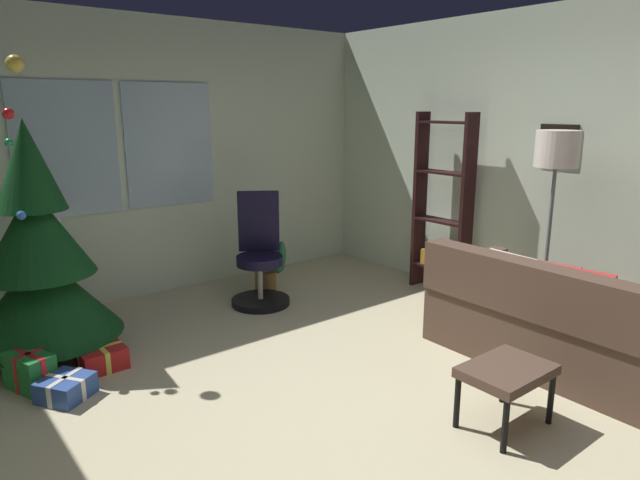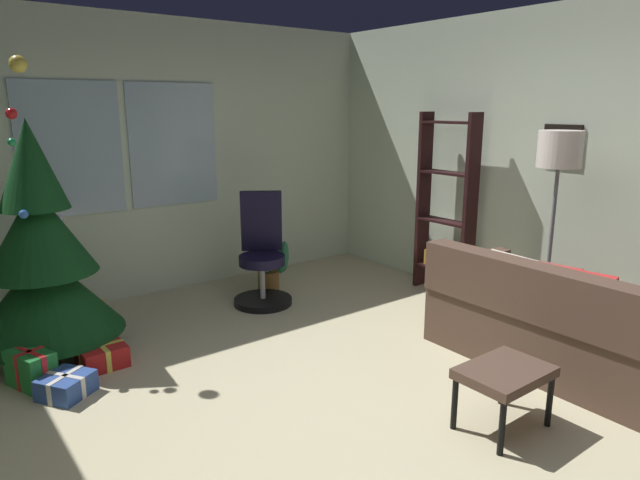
{
  "view_description": "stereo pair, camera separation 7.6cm",
  "coord_description": "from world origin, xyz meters",
  "px_view_note": "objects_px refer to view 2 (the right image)",
  "views": [
    {
      "loc": [
        -2.2,
        -2.15,
        1.87
      ],
      "look_at": [
        0.28,
        0.96,
        0.91
      ],
      "focal_mm": 31.36,
      "sensor_mm": 36.0,
      "label": 1
    },
    {
      "loc": [
        -2.14,
        -2.19,
        1.87
      ],
      "look_at": [
        0.28,
        0.96,
        0.91
      ],
      "focal_mm": 31.36,
      "sensor_mm": 36.0,
      "label": 2
    }
  ],
  "objects_px": {
    "couch": "(582,327)",
    "gift_box_green": "(31,369)",
    "gift_box_red": "(102,355)",
    "gift_box_blue": "(66,385)",
    "gift_box_gold": "(86,311)",
    "holiday_tree": "(42,260)",
    "bookshelf": "(446,215)",
    "floor_lamp": "(558,167)",
    "office_chair": "(262,261)",
    "potted_plant": "(271,266)",
    "footstool": "(504,376)"
  },
  "relations": [
    {
      "from": "couch",
      "to": "gift_box_red",
      "type": "bearing_deg",
      "value": 142.84
    },
    {
      "from": "gift_box_gold",
      "to": "floor_lamp",
      "type": "relative_size",
      "value": 0.21
    },
    {
      "from": "gift_box_red",
      "to": "bookshelf",
      "type": "xyz_separation_m",
      "value": [
        3.31,
        -0.4,
        0.72
      ]
    },
    {
      "from": "holiday_tree",
      "to": "gift_box_green",
      "type": "xyz_separation_m",
      "value": [
        -0.23,
        -0.5,
        -0.62
      ]
    },
    {
      "from": "holiday_tree",
      "to": "bookshelf",
      "type": "height_order",
      "value": "holiday_tree"
    },
    {
      "from": "bookshelf",
      "to": "floor_lamp",
      "type": "distance_m",
      "value": 1.47
    },
    {
      "from": "gift_box_gold",
      "to": "office_chair",
      "type": "bearing_deg",
      "value": -21.25
    },
    {
      "from": "couch",
      "to": "office_chair",
      "type": "height_order",
      "value": "office_chair"
    },
    {
      "from": "gift_box_green",
      "to": "gift_box_blue",
      "type": "height_order",
      "value": "gift_box_green"
    },
    {
      "from": "couch",
      "to": "gift_box_gold",
      "type": "xyz_separation_m",
      "value": [
        -2.65,
        3.17,
        -0.23
      ]
    },
    {
      "from": "gift_box_blue",
      "to": "gift_box_green",
      "type": "bearing_deg",
      "value": 118.29
    },
    {
      "from": "couch",
      "to": "gift_box_green",
      "type": "relative_size",
      "value": 4.82
    },
    {
      "from": "footstool",
      "to": "bookshelf",
      "type": "relative_size",
      "value": 0.29
    },
    {
      "from": "office_chair",
      "to": "footstool",
      "type": "bearing_deg",
      "value": -90.66
    },
    {
      "from": "office_chair",
      "to": "bookshelf",
      "type": "xyz_separation_m",
      "value": [
        1.64,
        -0.85,
        0.39
      ]
    },
    {
      "from": "potted_plant",
      "to": "gift_box_red",
      "type": "bearing_deg",
      "value": -160.93
    },
    {
      "from": "gift_box_red",
      "to": "gift_box_gold",
      "type": "height_order",
      "value": "gift_box_red"
    },
    {
      "from": "gift_box_red",
      "to": "potted_plant",
      "type": "bearing_deg",
      "value": 19.07
    },
    {
      "from": "gift_box_green",
      "to": "gift_box_blue",
      "type": "bearing_deg",
      "value": -61.71
    },
    {
      "from": "gift_box_red",
      "to": "gift_box_blue",
      "type": "bearing_deg",
      "value": -136.71
    },
    {
      "from": "bookshelf",
      "to": "office_chair",
      "type": "bearing_deg",
      "value": 152.49
    },
    {
      "from": "potted_plant",
      "to": "holiday_tree",
      "type": "bearing_deg",
      "value": -175.14
    },
    {
      "from": "office_chair",
      "to": "potted_plant",
      "type": "relative_size",
      "value": 1.85
    },
    {
      "from": "gift_box_red",
      "to": "floor_lamp",
      "type": "distance_m",
      "value": 3.72
    },
    {
      "from": "office_chair",
      "to": "potted_plant",
      "type": "distance_m",
      "value": 0.33
    },
    {
      "from": "floor_lamp",
      "to": "potted_plant",
      "type": "relative_size",
      "value": 2.91
    },
    {
      "from": "gift_box_red",
      "to": "gift_box_blue",
      "type": "distance_m",
      "value": 0.45
    },
    {
      "from": "holiday_tree",
      "to": "office_chair",
      "type": "relative_size",
      "value": 2.05
    },
    {
      "from": "gift_box_red",
      "to": "office_chair",
      "type": "bearing_deg",
      "value": 15.28
    },
    {
      "from": "gift_box_green",
      "to": "bookshelf",
      "type": "xyz_separation_m",
      "value": [
        3.79,
        -0.37,
        0.68
      ]
    },
    {
      "from": "gift_box_blue",
      "to": "bookshelf",
      "type": "bearing_deg",
      "value": -1.45
    },
    {
      "from": "gift_box_gold",
      "to": "bookshelf",
      "type": "bearing_deg",
      "value": -24.59
    },
    {
      "from": "couch",
      "to": "gift_box_red",
      "type": "relative_size",
      "value": 5.71
    },
    {
      "from": "couch",
      "to": "office_chair",
      "type": "xyz_separation_m",
      "value": [
        -1.14,
        2.59,
        0.11
      ]
    },
    {
      "from": "gift_box_green",
      "to": "gift_box_blue",
      "type": "xyz_separation_m",
      "value": [
        0.15,
        -0.28,
        -0.05
      ]
    },
    {
      "from": "couch",
      "to": "holiday_tree",
      "type": "xyz_separation_m",
      "value": [
        -3.05,
        2.61,
        0.45
      ]
    },
    {
      "from": "holiday_tree",
      "to": "bookshelf",
      "type": "bearing_deg",
      "value": -13.79
    },
    {
      "from": "gift_box_red",
      "to": "gift_box_green",
      "type": "relative_size",
      "value": 0.84
    },
    {
      "from": "holiday_tree",
      "to": "footstool",
      "type": "bearing_deg",
      "value": -55.68
    },
    {
      "from": "couch",
      "to": "gift_box_red",
      "type": "distance_m",
      "value": 3.54
    },
    {
      "from": "gift_box_gold",
      "to": "holiday_tree",
      "type": "bearing_deg",
      "value": -125.65
    },
    {
      "from": "gift_box_green",
      "to": "gift_box_gold",
      "type": "xyz_separation_m",
      "value": [
        0.64,
        1.07,
        -0.06
      ]
    },
    {
      "from": "bookshelf",
      "to": "gift_box_green",
      "type": "bearing_deg",
      "value": 174.38
    },
    {
      "from": "footstool",
      "to": "couch",
      "type": "bearing_deg",
      "value": 7.31
    },
    {
      "from": "gift_box_red",
      "to": "office_chair",
      "type": "distance_m",
      "value": 1.77
    },
    {
      "from": "potted_plant",
      "to": "floor_lamp",
      "type": "bearing_deg",
      "value": -64.47
    },
    {
      "from": "gift_box_red",
      "to": "gift_box_blue",
      "type": "relative_size",
      "value": 0.81
    },
    {
      "from": "gift_box_red",
      "to": "couch",
      "type": "bearing_deg",
      "value": -37.16
    },
    {
      "from": "gift_box_green",
      "to": "floor_lamp",
      "type": "height_order",
      "value": "floor_lamp"
    },
    {
      "from": "gift_box_red",
      "to": "office_chair",
      "type": "xyz_separation_m",
      "value": [
        1.67,
        0.46,
        0.33
      ]
    }
  ]
}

